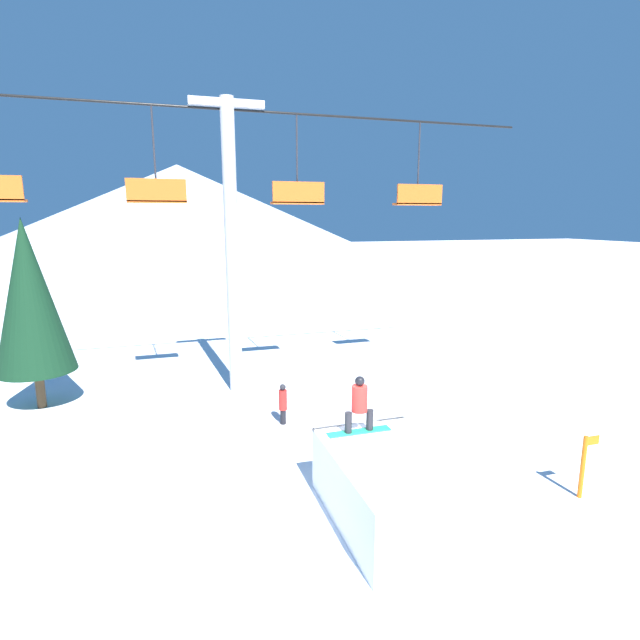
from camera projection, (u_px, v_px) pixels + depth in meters
The scene contains 8 objects.
ground_plane at pixel (347, 507), 10.53m from camera, with size 220.00×220.00×0.00m, color white.
mountain_ridge at pixel (179, 208), 90.78m from camera, with size 70.32×70.32×15.33m.
snow_ramp at pixel (391, 488), 9.93m from camera, with size 2.24×3.48×1.40m.
snowboarder at pixel (359, 405), 10.74m from camera, with size 1.43×0.34×1.28m.
chairlift at pixel (231, 225), 16.52m from camera, with size 21.53×0.45×9.76m.
pine_tree_near at pixel (29, 297), 15.34m from camera, with size 2.33×2.33×6.02m.
trail_marker at pixel (584, 465), 10.74m from camera, with size 0.41×0.10×1.43m.
distant_skier at pixel (283, 403), 14.64m from camera, with size 0.24×0.24×1.23m.
Camera 1 is at (-3.40, -8.91, 5.99)m, focal length 28.00 mm.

